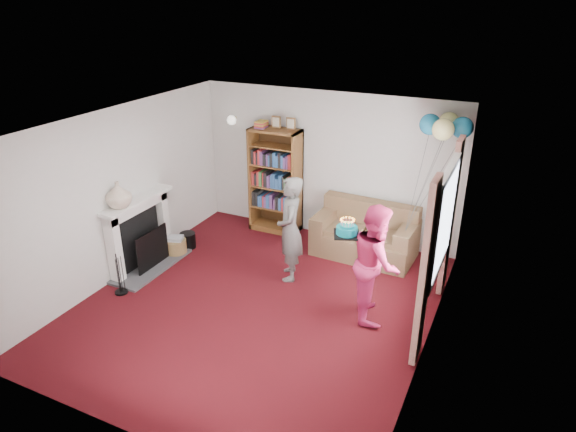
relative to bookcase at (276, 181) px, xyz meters
The scene contains 16 objects.
ground 2.62m from the bookcase, 69.46° to the right, with size 5.00×5.00×0.00m, color black.
wall_back 0.95m from the bookcase, 13.64° to the left, with size 4.50×0.02×2.50m, color silver.
wall_left 2.71m from the bookcase, 121.28° to the right, with size 0.02×5.00×2.50m, color silver.
wall_right 3.89m from the bookcase, 36.39° to the right, with size 0.02×5.00×2.50m, color silver.
ceiling 2.93m from the bookcase, 69.46° to the right, with size 4.50×5.00×0.01m, color white.
fireplace 2.47m from the bookcase, 120.17° to the right, with size 0.55×1.80×1.12m.
window_bay 3.52m from the bookcase, 29.01° to the right, with size 0.14×2.02×2.20m.
wall_sconce 1.32m from the bookcase, behind, with size 0.16×0.23×0.16m.
bookcase is the anchor object (origin of this frame).
sofa 1.84m from the bookcase, ahead, with size 1.59×0.84×0.84m.
wicker_basket 2.04m from the bookcase, 123.25° to the right, with size 0.34×0.34×0.32m.
person_striped 1.72m from the bookcase, 56.74° to the right, with size 0.58×0.38×1.58m, color black.
person_magenta 2.99m from the bookcase, 38.29° to the right, with size 0.76×0.59×1.57m, color #D42A64.
birthday_cake 2.70m from the bookcase, 43.88° to the right, with size 0.32×0.32×0.22m.
balloons 3.07m from the bookcase, ahead, with size 0.74×0.74×1.72m.
mantel_vase 2.79m from the bookcase, 117.17° to the right, with size 0.36×0.36×0.38m, color beige.
Camera 1 is at (2.92, -5.20, 3.96)m, focal length 32.00 mm.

